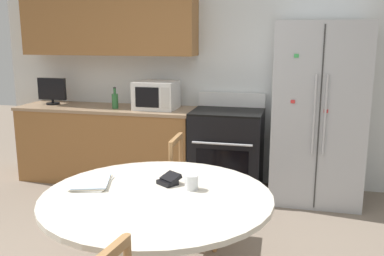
% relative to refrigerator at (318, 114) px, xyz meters
% --- Properties ---
extents(back_wall, '(5.20, 0.44, 2.60)m').
position_rel_refrigerator_xyz_m(back_wall, '(-1.55, 0.36, 0.51)').
color(back_wall, silver).
rests_on(back_wall, ground_plane).
extents(kitchen_counter, '(2.11, 0.64, 0.90)m').
position_rel_refrigerator_xyz_m(kitchen_counter, '(-2.40, 0.06, -0.48)').
color(kitchen_counter, '#936033').
rests_on(kitchen_counter, ground_plane).
extents(refrigerator, '(0.91, 0.72, 1.86)m').
position_rel_refrigerator_xyz_m(refrigerator, '(0.00, 0.00, 0.00)').
color(refrigerator, '#B2B5BA').
rests_on(refrigerator, ground_plane).
extents(oven_range, '(0.77, 0.68, 1.08)m').
position_rel_refrigerator_xyz_m(oven_range, '(-0.95, 0.03, -0.46)').
color(oven_range, black).
rests_on(oven_range, ground_plane).
extents(microwave, '(0.47, 0.40, 0.32)m').
position_rel_refrigerator_xyz_m(microwave, '(-1.78, 0.07, 0.13)').
color(microwave, white).
rests_on(microwave, kitchen_counter).
extents(countertop_tv, '(0.36, 0.16, 0.32)m').
position_rel_refrigerator_xyz_m(countertop_tv, '(-3.12, 0.08, 0.14)').
color(countertop_tv, black).
rests_on(countertop_tv, kitchen_counter).
extents(counter_bottle, '(0.07, 0.07, 0.25)m').
position_rel_refrigerator_xyz_m(counter_bottle, '(-2.25, -0.02, 0.06)').
color(counter_bottle, '#2D6B38').
rests_on(counter_bottle, kitchen_counter).
extents(dining_table, '(1.42, 1.42, 0.77)m').
position_rel_refrigerator_xyz_m(dining_table, '(-1.03, -2.19, -0.28)').
color(dining_table, beige).
rests_on(dining_table, ground_plane).
extents(dining_chair_far, '(0.43, 0.43, 0.90)m').
position_rel_refrigerator_xyz_m(dining_chair_far, '(-1.02, -1.24, -0.50)').
color(dining_chair_far, '#9E7042').
rests_on(dining_chair_far, ground_plane).
extents(candle_glass, '(0.09, 0.09, 0.09)m').
position_rel_refrigerator_xyz_m(candle_glass, '(-0.85, -2.05, -0.13)').
color(candle_glass, silver).
rests_on(candle_glass, dining_table).
extents(wallet, '(0.17, 0.17, 0.07)m').
position_rel_refrigerator_xyz_m(wallet, '(-1.01, -1.99, -0.14)').
color(wallet, black).
rests_on(wallet, dining_table).
extents(mail_stack, '(0.30, 0.35, 0.02)m').
position_rel_refrigerator_xyz_m(mail_stack, '(-1.51, -2.12, -0.15)').
color(mail_stack, white).
rests_on(mail_stack, dining_table).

